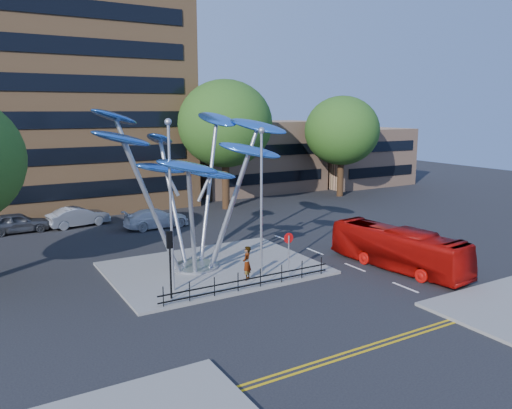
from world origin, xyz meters
TOP-DOWN VIEW (x-y plane):
  - ground at (0.00, 0.00)m, footprint 120.00×120.00m
  - traffic_island at (-1.00, 6.00)m, footprint 12.00×9.00m
  - double_yellow_near at (0.00, -6.00)m, footprint 40.00×0.12m
  - double_yellow_far at (0.00, -6.30)m, footprint 40.00×0.12m
  - brick_tower at (-6.00, 32.00)m, footprint 25.00×15.00m
  - low_building_near at (16.00, 30.00)m, footprint 15.00×8.00m
  - low_building_far at (30.00, 28.00)m, footprint 12.00×8.00m
  - tree_right at (8.00, 22.00)m, footprint 8.80×8.80m
  - tree_far at (22.00, 22.00)m, footprint 8.00×8.00m
  - leaf_sculpture at (-2.07, 6.68)m, footprint 12.72×9.54m
  - street_lamp_left at (-4.50, 3.50)m, footprint 0.36×0.36m
  - street_lamp_right at (0.50, 3.00)m, footprint 0.36×0.36m
  - traffic_light_island at (-5.00, 2.50)m, footprint 0.28×0.18m
  - no_entry_sign_island at (2.00, 2.52)m, footprint 0.60×0.10m
  - pedestrian_railing_front at (-1.00, 1.70)m, footprint 10.00×0.06m
  - red_bus at (8.50, 0.55)m, footprint 3.03×9.13m
  - pedestrian at (-0.40, 3.05)m, footprint 0.81×0.80m
  - parked_car_left at (-10.13, 21.74)m, footprint 4.66×1.91m
  - parked_car_mid at (-5.63, 21.64)m, footprint 5.05×2.45m
  - parked_car_right at (-0.31, 18.00)m, footprint 5.27×2.26m

SIDE VIEW (x-z plane):
  - ground at x=0.00m, z-range 0.00..0.00m
  - double_yellow_near at x=0.00m, z-range 0.00..0.01m
  - double_yellow_far at x=0.00m, z-range 0.00..0.01m
  - traffic_island at x=-1.00m, z-range 0.00..0.15m
  - pedestrian_railing_front at x=-1.00m, z-range 0.05..1.05m
  - parked_car_right at x=-0.31m, z-range 0.00..1.51m
  - parked_car_left at x=-10.13m, z-range 0.00..1.58m
  - parked_car_mid at x=-5.63m, z-range 0.00..1.59m
  - pedestrian at x=-0.40m, z-range 0.15..2.04m
  - red_bus at x=8.50m, z-range 0.00..2.50m
  - no_entry_sign_island at x=2.00m, z-range 0.59..3.04m
  - traffic_light_island at x=-5.00m, z-range 0.90..4.33m
  - low_building_far at x=30.00m, z-range 0.00..7.00m
  - low_building_near at x=16.00m, z-range 0.00..8.00m
  - street_lamp_right at x=0.50m, z-range 0.94..9.24m
  - street_lamp_left at x=-4.50m, z-range 0.96..9.76m
  - leaf_sculpture at x=-2.07m, z-range 2.12..11.63m
  - tree_far at x=22.00m, z-range 1.70..12.51m
  - tree_right at x=8.00m, z-range 1.98..14.09m
  - brick_tower at x=-6.00m, z-range 0.00..30.00m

